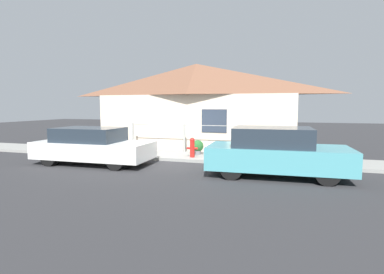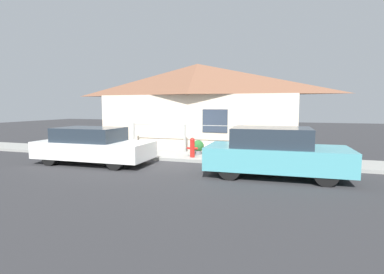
# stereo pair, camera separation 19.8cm
# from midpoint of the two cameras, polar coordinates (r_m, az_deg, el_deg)

# --- Properties ---
(ground_plane) EXTENTS (60.00, 60.00, 0.00)m
(ground_plane) POSITION_cam_midpoint_polar(r_m,az_deg,el_deg) (11.13, -4.73, -4.65)
(ground_plane) COLOR #2D2D30
(sidewalk) EXTENTS (24.00, 1.82, 0.11)m
(sidewalk) POSITION_cam_midpoint_polar(r_m,az_deg,el_deg) (11.96, -3.11, -3.62)
(sidewalk) COLOR gray
(sidewalk) RESTS_ON ground_plane
(house) EXTENTS (9.41, 2.23, 4.00)m
(house) POSITION_cam_midpoint_polar(r_m,az_deg,el_deg) (14.17, 0.30, 10.23)
(house) COLOR beige
(house) RESTS_ON ground_plane
(fence) EXTENTS (4.90, 0.10, 1.18)m
(fence) POSITION_cam_midpoint_polar(r_m,az_deg,el_deg) (12.58, -1.94, 0.09)
(fence) COLOR #999993
(fence) RESTS_ON sidewalk
(car_left) EXTENTS (4.13, 1.76, 1.28)m
(car_left) POSITION_cam_midpoint_polar(r_m,az_deg,el_deg) (11.10, -18.90, -1.61)
(car_left) COLOR white
(car_left) RESTS_ON ground_plane
(car_right) EXTENTS (4.04, 1.94, 1.42)m
(car_right) POSITION_cam_midpoint_polar(r_m,az_deg,el_deg) (9.00, 15.10, -2.77)
(car_right) COLOR teal
(car_right) RESTS_ON ground_plane
(fire_hydrant) EXTENTS (0.42, 0.19, 0.75)m
(fire_hydrant) POSITION_cam_midpoint_polar(r_m,az_deg,el_deg) (11.25, -0.46, -1.91)
(fire_hydrant) COLOR red
(fire_hydrant) RESTS_ON sidewalk
(potted_plant_near_hydrant) EXTENTS (0.46, 0.46, 0.57)m
(potted_plant_near_hydrant) POSITION_cam_midpoint_polar(r_m,az_deg,el_deg) (11.94, 0.62, -1.86)
(potted_plant_near_hydrant) COLOR slate
(potted_plant_near_hydrant) RESTS_ON sidewalk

